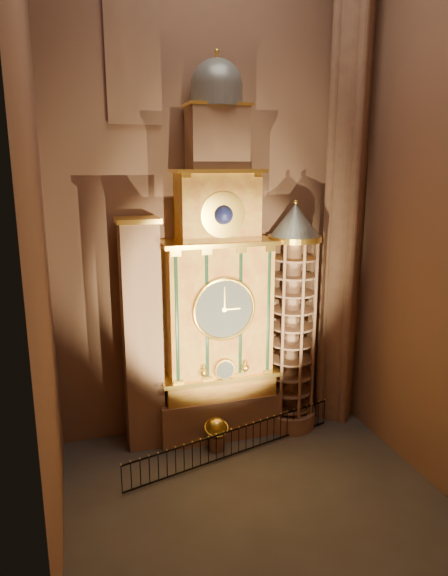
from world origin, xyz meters
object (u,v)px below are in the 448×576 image
object	(u,v)px
astronomical_clock	(218,295)
portrait_tower	(142,335)
celestial_globe	(216,431)
stair_turret	(292,321)
iron_railing	(235,442)

from	to	relation	value
astronomical_clock	portrait_tower	world-z (taller)	astronomical_clock
portrait_tower	celestial_globe	world-z (taller)	portrait_tower
astronomical_clock	celestial_globe	bearing A→B (deg)	-108.50
celestial_globe	astronomical_clock	bearing A→B (deg)	71.50
stair_turret	iron_railing	bearing A→B (deg)	-150.16
stair_turret	iron_railing	distance (m)	6.02
astronomical_clock	celestial_globe	xyz separation A→B (m)	(-0.52, -1.54, -5.75)
stair_turret	celestial_globe	distance (m)	6.05
astronomical_clock	stair_turret	size ratio (longest dim) A/B	1.55
astronomical_clock	iron_railing	distance (m)	6.40
stair_turret	iron_railing	world-z (taller)	stair_turret
celestial_globe	iron_railing	xyz separation A→B (m)	(0.65, -0.65, -0.26)
portrait_tower	stair_turret	xyz separation A→B (m)	(6.90, -0.28, 0.12)
astronomical_clock	celestial_globe	size ratio (longest dim) A/B	10.77
astronomical_clock	portrait_tower	distance (m)	3.73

